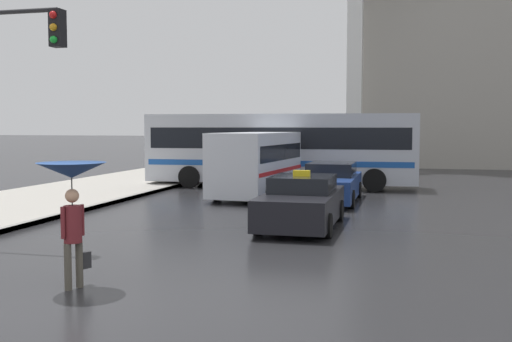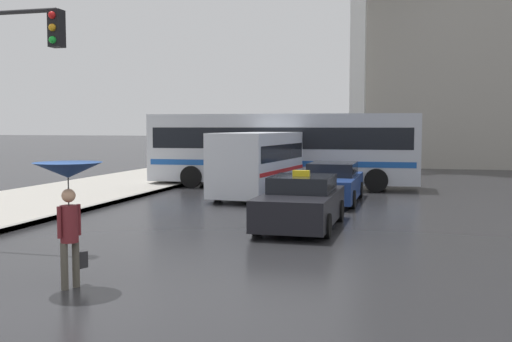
{
  "view_description": "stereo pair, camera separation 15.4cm",
  "coord_description": "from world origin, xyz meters",
  "px_view_note": "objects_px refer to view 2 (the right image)",
  "views": [
    {
      "loc": [
        4.77,
        -7.38,
        2.67
      ],
      "look_at": [
        0.64,
        9.1,
        1.4
      ],
      "focal_mm": 42.0,
      "sensor_mm": 36.0,
      "label": 1
    },
    {
      "loc": [
        4.92,
        -7.34,
        2.67
      ],
      "look_at": [
        0.64,
        9.1,
        1.4
      ],
      "focal_mm": 42.0,
      "sensor_mm": 36.0,
      "label": 2
    }
  ],
  "objects_px": {
    "taxi": "(301,203)",
    "city_bus": "(282,147)",
    "pedestrian_with_umbrella": "(68,185)",
    "monument_cross": "(359,3)",
    "sedan_red": "(332,184)",
    "ambulance_van": "(258,161)"
  },
  "relations": [
    {
      "from": "city_bus",
      "to": "monument_cross",
      "type": "height_order",
      "value": "monument_cross"
    },
    {
      "from": "sedan_red",
      "to": "city_bus",
      "type": "xyz_separation_m",
      "value": [
        -2.79,
        4.64,
        1.13
      ]
    },
    {
      "from": "monument_cross",
      "to": "pedestrian_with_umbrella",
      "type": "bearing_deg",
      "value": -94.29
    },
    {
      "from": "ambulance_van",
      "to": "pedestrian_with_umbrella",
      "type": "height_order",
      "value": "ambulance_van"
    },
    {
      "from": "ambulance_van",
      "to": "city_bus",
      "type": "relative_size",
      "value": 0.48
    },
    {
      "from": "ambulance_van",
      "to": "pedestrian_with_umbrella",
      "type": "distance_m",
      "value": 13.3
    },
    {
      "from": "taxi",
      "to": "monument_cross",
      "type": "bearing_deg",
      "value": -88.75
    },
    {
      "from": "pedestrian_with_umbrella",
      "to": "monument_cross",
      "type": "height_order",
      "value": "monument_cross"
    },
    {
      "from": "pedestrian_with_umbrella",
      "to": "city_bus",
      "type": "bearing_deg",
      "value": 23.74
    },
    {
      "from": "pedestrian_with_umbrella",
      "to": "monument_cross",
      "type": "bearing_deg",
      "value": 19.2
    },
    {
      "from": "city_bus",
      "to": "monument_cross",
      "type": "distance_m",
      "value": 14.43
    },
    {
      "from": "taxi",
      "to": "sedan_red",
      "type": "relative_size",
      "value": 0.9
    },
    {
      "from": "taxi",
      "to": "city_bus",
      "type": "relative_size",
      "value": 0.37
    },
    {
      "from": "taxi",
      "to": "monument_cross",
      "type": "xyz_separation_m",
      "value": [
        -0.48,
        21.77,
        9.46
      ]
    },
    {
      "from": "sedan_red",
      "to": "ambulance_van",
      "type": "xyz_separation_m",
      "value": [
        -2.93,
        0.9,
        0.7
      ]
    },
    {
      "from": "ambulance_van",
      "to": "sedan_red",
      "type": "bearing_deg",
      "value": 168.41
    },
    {
      "from": "taxi",
      "to": "city_bus",
      "type": "bearing_deg",
      "value": -75.2
    },
    {
      "from": "sedan_red",
      "to": "ambulance_van",
      "type": "bearing_deg",
      "value": -17.01
    },
    {
      "from": "taxi",
      "to": "sedan_red",
      "type": "height_order",
      "value": "taxi"
    },
    {
      "from": "sedan_red",
      "to": "monument_cross",
      "type": "relative_size",
      "value": 0.27
    },
    {
      "from": "city_bus",
      "to": "pedestrian_with_umbrella",
      "type": "bearing_deg",
      "value": -1.88
    },
    {
      "from": "taxi",
      "to": "pedestrian_with_umbrella",
      "type": "bearing_deg",
      "value": 69.03
    }
  ]
}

